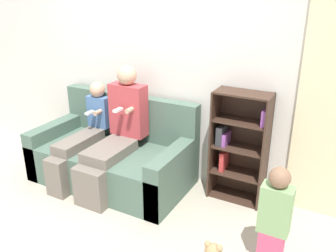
{
  "coord_description": "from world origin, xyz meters",
  "views": [
    {
      "loc": [
        1.96,
        -2.29,
        2.08
      ],
      "look_at": [
        0.39,
        0.61,
        0.77
      ],
      "focal_mm": 38.0,
      "sensor_mm": 36.0,
      "label": 1
    }
  ],
  "objects_px": {
    "couch": "(114,157)",
    "adult_seated": "(117,130)",
    "bookshelf": "(239,145)",
    "child_seated": "(82,135)",
    "toddler_standing": "(274,218)"
  },
  "relations": [
    {
      "from": "adult_seated",
      "to": "bookshelf",
      "type": "relative_size",
      "value": 1.14
    },
    {
      "from": "adult_seated",
      "to": "child_seated",
      "type": "xyz_separation_m",
      "value": [
        -0.44,
        -0.07,
        -0.12
      ]
    },
    {
      "from": "couch",
      "to": "child_seated",
      "type": "bearing_deg",
      "value": -158.16
    },
    {
      "from": "child_seated",
      "to": "adult_seated",
      "type": "bearing_deg",
      "value": 8.57
    },
    {
      "from": "adult_seated",
      "to": "child_seated",
      "type": "relative_size",
      "value": 1.22
    },
    {
      "from": "adult_seated",
      "to": "bookshelf",
      "type": "bearing_deg",
      "value": 18.42
    },
    {
      "from": "bookshelf",
      "to": "couch",
      "type": "bearing_deg",
      "value": -165.64
    },
    {
      "from": "toddler_standing",
      "to": "bookshelf",
      "type": "relative_size",
      "value": 0.76
    },
    {
      "from": "couch",
      "to": "toddler_standing",
      "type": "distance_m",
      "value": 1.95
    },
    {
      "from": "couch",
      "to": "toddler_standing",
      "type": "bearing_deg",
      "value": -14.77
    },
    {
      "from": "couch",
      "to": "bookshelf",
      "type": "distance_m",
      "value": 1.4
    },
    {
      "from": "couch",
      "to": "toddler_standing",
      "type": "xyz_separation_m",
      "value": [
        1.88,
        -0.5,
        0.16
      ]
    },
    {
      "from": "toddler_standing",
      "to": "bookshelf",
      "type": "xyz_separation_m",
      "value": [
        -0.56,
        0.84,
        0.14
      ]
    },
    {
      "from": "couch",
      "to": "adult_seated",
      "type": "distance_m",
      "value": 0.4
    },
    {
      "from": "child_seated",
      "to": "bookshelf",
      "type": "distance_m",
      "value": 1.71
    }
  ]
}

